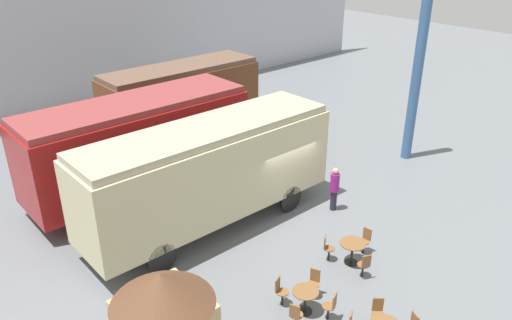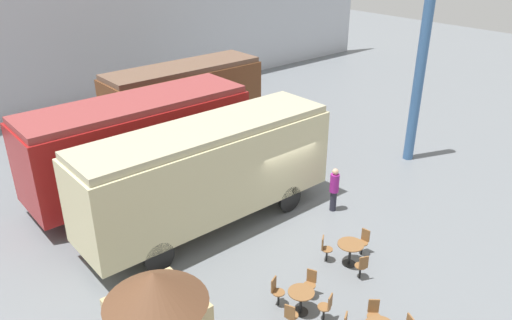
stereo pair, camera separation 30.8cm
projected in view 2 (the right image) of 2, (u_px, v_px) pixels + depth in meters
The scene contains 17 objects.
ground_plane at pixel (277, 205), 19.04m from camera, with size 80.00×80.00×0.00m, color slate.
backdrop_wall at pixel (93, 28), 27.59m from camera, with size 44.00×0.15×9.00m.
passenger_coach_wooden at pixel (184, 95), 24.47m from camera, with size 7.88×2.44×3.60m.
streamlined_locomotive at pixel (157, 135), 19.64m from camera, with size 10.68×2.80×3.81m.
passenger_coach_vintage at pixel (208, 169), 16.93m from camera, with size 9.21×2.53×3.74m.
cafe_table_mid at pixel (301, 297), 13.55m from camera, with size 0.73×0.73×0.71m.
cafe_table_far at pixel (350, 248), 15.49m from camera, with size 0.82×0.82×0.75m.
cafe_chair_2 at pixel (374, 312), 13.03m from camera, with size 0.40×0.40×0.87m.
cafe_chair_5 at pixel (276, 290), 13.85m from camera, with size 0.38×0.40×0.87m.
cafe_chair_6 at pixel (291, 315), 12.96m from camera, with size 0.40×0.38×0.87m.
cafe_chair_7 at pixel (327, 306), 13.27m from camera, with size 0.38×0.40×0.87m.
cafe_chair_8 at pixel (310, 282), 14.16m from camera, with size 0.40×0.38×0.87m.
cafe_chair_9 at pixel (364, 240), 16.03m from camera, with size 0.37×0.36×0.87m.
cafe_chair_10 at pixel (325, 247), 15.68m from camera, with size 0.40×0.40×0.87m.
cafe_chair_11 at pixel (362, 265), 14.84m from camera, with size 0.38×0.40×0.87m.
visitor_person at pixel (334, 188), 18.30m from camera, with size 0.34×0.34×1.72m.
support_pillar at pixel (420, 73), 21.15m from camera, with size 0.44×0.44×8.00m.
Camera 2 is at (-11.29, -12.03, 9.68)m, focal length 35.00 mm.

